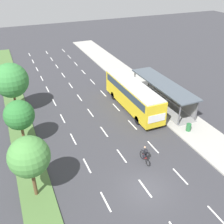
{
  "coord_description": "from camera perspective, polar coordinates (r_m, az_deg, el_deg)",
  "views": [
    {
      "loc": [
        -8.69,
        -13.15,
        16.15
      ],
      "look_at": [
        1.69,
        10.87,
        1.2
      ],
      "focal_mm": 42.06,
      "sensor_mm": 36.0,
      "label": 1
    }
  ],
  "objects": [
    {
      "name": "cyclist",
      "position": [
        24.55,
        7.18,
        -9.27
      ],
      "size": [
        0.46,
        1.82,
        1.71
      ],
      "color": "black",
      "rests_on": "ground"
    },
    {
      "name": "lane_divider_center",
      "position": [
        36.33,
        -7.07,
        3.11
      ],
      "size": [
        0.14,
        47.43,
        0.01
      ],
      "color": "white",
      "rests_on": "ground"
    },
    {
      "name": "lane_divider_right",
      "position": [
        37.33,
        -1.93,
        4.09
      ],
      "size": [
        0.14,
        47.43,
        0.01
      ],
      "color": "white",
      "rests_on": "ground"
    },
    {
      "name": "trash_bin",
      "position": [
        29.73,
        16.31,
        -3.2
      ],
      "size": [
        0.52,
        0.52,
        0.85
      ],
      "primitive_type": "cylinder",
      "color": "#286B38",
      "rests_on": "sidewalk_right"
    },
    {
      "name": "median_tree_nearest",
      "position": [
        20.22,
        -17.57,
        -9.26
      ],
      "size": [
        3.11,
        3.11,
        5.34
      ],
      "color": "brown",
      "rests_on": "median_strip"
    },
    {
      "name": "median_strip",
      "position": [
        36.85,
        -20.33,
        1.87
      ],
      "size": [
        2.6,
        52.0,
        0.12
      ],
      "primitive_type": "cube",
      "color": "#4C7038",
      "rests_on": "ground"
    },
    {
      "name": "sidewalk_right",
      "position": [
        40.98,
        4.67,
        6.54
      ],
      "size": [
        4.5,
        52.0,
        0.15
      ],
      "primitive_type": "cube",
      "color": "#ADAAA3",
      "rests_on": "ground"
    },
    {
      "name": "bus_shelter",
      "position": [
        34.28,
        11.29,
        4.51
      ],
      "size": [
        2.9,
        11.54,
        2.86
      ],
      "color": "gray",
      "rests_on": "sidewalk_right"
    },
    {
      "name": "median_tree_second",
      "position": [
        26.56,
        -19.52,
        -0.65
      ],
      "size": [
        2.92,
        2.92,
        4.83
      ],
      "color": "brown",
      "rests_on": "median_strip"
    },
    {
      "name": "median_tree_third",
      "position": [
        32.85,
        -21.13,
        6.41
      ],
      "size": [
        4.08,
        4.08,
        6.16
      ],
      "color": "brown",
      "rests_on": "median_strip"
    },
    {
      "name": "lane_divider_left",
      "position": [
        35.66,
        -12.45,
        2.07
      ],
      "size": [
        0.14,
        47.43,
        0.01
      ],
      "color": "white",
      "rests_on": "ground"
    },
    {
      "name": "bus",
      "position": [
        32.51,
        4.55,
        3.97
      ],
      "size": [
        2.54,
        11.29,
        3.37
      ],
      "color": "yellow",
      "rests_on": "ground"
    },
    {
      "name": "ground_plane",
      "position": [
        22.57,
        7.31,
        -16.28
      ],
      "size": [
        140.0,
        140.0,
        0.0
      ],
      "primitive_type": "plane",
      "color": "#38383D"
    }
  ]
}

